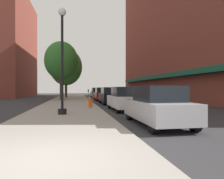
# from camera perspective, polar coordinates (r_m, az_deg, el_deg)

# --- Properties ---
(ground_plane) EXTENTS (90.00, 90.00, 0.00)m
(ground_plane) POSITION_cam_1_polar(r_m,az_deg,el_deg) (22.66, -1.39, -3.62)
(ground_plane) COLOR #2D2D30
(sidewalk_slab) EXTENTS (4.80, 50.00, 0.12)m
(sidewalk_slab) POSITION_cam_1_polar(r_m,az_deg,el_deg) (23.40, -11.51, -3.35)
(sidewalk_slab) COLOR gray
(sidewalk_slab) RESTS_ON ground
(building_right_brick) EXTENTS (6.80, 40.00, 24.73)m
(building_right_brick) POSITION_cam_1_polar(r_m,az_deg,el_deg) (31.91, 18.62, 20.06)
(building_right_brick) COLOR brown
(building_right_brick) RESTS_ON ground
(building_far_background) EXTENTS (6.80, 18.00, 18.56)m
(building_far_background) POSITION_cam_1_polar(r_m,az_deg,el_deg) (43.63, -25.78, 10.46)
(building_far_background) COLOR brown
(building_far_background) RESTS_ON ground
(lamppost) EXTENTS (0.48, 0.48, 5.90)m
(lamppost) POSITION_cam_1_polar(r_m,az_deg,el_deg) (11.99, -13.48, 8.20)
(lamppost) COLOR black
(lamppost) RESTS_ON sidewalk_slab
(fire_hydrant) EXTENTS (0.33, 0.26, 0.79)m
(fire_hydrant) POSITION_cam_1_polar(r_m,az_deg,el_deg) (15.54, -6.02, -3.51)
(fire_hydrant) COLOR #E05614
(fire_hydrant) RESTS_ON sidewalk_slab
(parking_meter_near) EXTENTS (0.14, 0.09, 1.31)m
(parking_meter_near) POSITION_cam_1_polar(r_m,az_deg,el_deg) (17.44, -5.25, -1.68)
(parking_meter_near) COLOR slate
(parking_meter_near) RESTS_ON sidewalk_slab
(parking_meter_far) EXTENTS (0.14, 0.09, 1.31)m
(parking_meter_far) POSITION_cam_1_polar(r_m,az_deg,el_deg) (23.49, -6.50, -1.16)
(parking_meter_far) COLOR slate
(parking_meter_far) RESTS_ON sidewalk_slab
(tree_near) EXTENTS (5.17, 5.17, 7.87)m
(tree_near) POSITION_cam_1_polar(r_m,az_deg,el_deg) (34.49, -12.50, 6.06)
(tree_near) COLOR #4C3823
(tree_near) RESTS_ON sidewalk_slab
(tree_mid) EXTENTS (4.21, 4.21, 7.42)m
(tree_mid) POSITION_cam_1_polar(r_m,az_deg,el_deg) (27.55, -13.72, 7.69)
(tree_mid) COLOR #422D1E
(tree_mid) RESTS_ON sidewalk_slab
(car_silver) EXTENTS (1.80, 4.30, 1.66)m
(car_silver) POSITION_cam_1_polar(r_m,az_deg,el_deg) (9.02, 12.27, -4.45)
(car_silver) COLOR black
(car_silver) RESTS_ON ground
(car_white) EXTENTS (1.80, 4.30, 1.66)m
(car_white) POSITION_cam_1_polar(r_m,az_deg,el_deg) (14.67, 3.40, -2.60)
(car_white) COLOR black
(car_white) RESTS_ON ground
(car_black) EXTENTS (1.80, 4.30, 1.66)m
(car_black) POSITION_cam_1_polar(r_m,az_deg,el_deg) (20.67, -0.56, -1.75)
(car_black) COLOR black
(car_black) RESTS_ON ground
(car_red) EXTENTS (1.80, 4.30, 1.66)m
(car_red) POSITION_cam_1_polar(r_m,az_deg,el_deg) (26.76, -2.75, -1.28)
(car_red) COLOR black
(car_red) RESTS_ON ground
(car_green) EXTENTS (1.80, 4.30, 1.66)m
(car_green) POSITION_cam_1_polar(r_m,az_deg,el_deg) (33.17, -4.17, -0.97)
(car_green) COLOR black
(car_green) RESTS_ON ground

